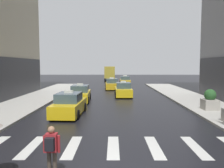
% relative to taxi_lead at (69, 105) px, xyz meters
% --- Properties ---
extents(crosswalk_markings, '(11.30, 2.80, 0.01)m').
position_rel_taxi_lead_xyz_m(crosswalk_markings, '(3.18, -6.32, -0.72)').
color(crosswalk_markings, silver).
rests_on(crosswalk_markings, ground).
extents(taxi_lead, '(2.07, 4.60, 1.80)m').
position_rel_taxi_lead_xyz_m(taxi_lead, '(0.00, 0.00, 0.00)').
color(taxi_lead, yellow).
rests_on(taxi_lead, ground).
extents(taxi_second, '(2.06, 4.60, 1.80)m').
position_rel_taxi_lead_xyz_m(taxi_second, '(-0.11, 6.11, 0.00)').
color(taxi_second, yellow).
rests_on(taxi_second, ground).
extents(taxi_third, '(1.99, 4.57, 1.80)m').
position_rel_taxi_lead_xyz_m(taxi_third, '(4.34, 9.75, 0.00)').
color(taxi_third, yellow).
rests_on(taxi_third, ground).
extents(taxi_fourth, '(2.06, 4.60, 1.80)m').
position_rel_taxi_lead_xyz_m(taxi_fourth, '(2.95, 17.40, 0.00)').
color(taxi_fourth, gold).
rests_on(taxi_fourth, ground).
extents(taxi_fifth, '(1.94, 4.55, 1.80)m').
position_rel_taxi_lead_xyz_m(taxi_fifth, '(5.33, 25.01, 0.00)').
color(taxi_fifth, gold).
rests_on(taxi_fifth, ground).
extents(box_truck, '(2.32, 7.55, 3.35)m').
position_rel_taxi_lead_xyz_m(box_truck, '(2.38, 34.23, 1.13)').
color(box_truck, '#2D2D2D').
rests_on(box_truck, ground).
extents(pedestrian_with_backpack, '(0.55, 0.43, 1.65)m').
position_rel_taxi_lead_xyz_m(pedestrian_with_backpack, '(1.21, -8.98, 0.25)').
color(pedestrian_with_backpack, '#473D33').
rests_on(pedestrian_with_backpack, ground).
extents(planter_mid_block, '(1.10, 1.10, 1.60)m').
position_rel_taxi_lead_xyz_m(planter_mid_block, '(10.68, 1.28, 0.15)').
color(planter_mid_block, '#A8A399').
rests_on(planter_mid_block, curb_right).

